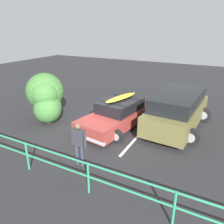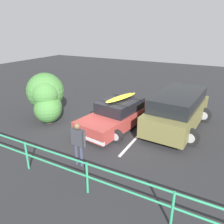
{
  "view_description": "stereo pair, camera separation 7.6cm",
  "coord_description": "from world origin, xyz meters",
  "views": [
    {
      "loc": [
        -4.75,
        8.32,
        4.55
      ],
      "look_at": [
        -0.45,
        0.14,
        0.95
      ],
      "focal_mm": 35.0,
      "sensor_mm": 36.0,
      "label": 1
    },
    {
      "loc": [
        -4.82,
        8.29,
        4.55
      ],
      "look_at": [
        -0.45,
        0.14,
        0.95
      ],
      "focal_mm": 35.0,
      "sensor_mm": 36.0,
      "label": 2
    }
  ],
  "objects": [
    {
      "name": "parking_stripe",
      "position": [
        -1.73,
        -0.46,
        0.0
      ],
      "size": [
        0.12,
        4.83,
        0.0
      ],
      "primitive_type": "cube",
      "rotation": [
        0.0,
        0.0,
        1.57
      ],
      "color": "silver",
      "rests_on": "ground"
    },
    {
      "name": "ground_plane",
      "position": [
        0.0,
        0.0,
        -0.01
      ],
      "size": [
        44.0,
        44.0,
        0.02
      ],
      "primitive_type": "cube",
      "color": "#28282B",
      "rests_on": "ground"
    },
    {
      "name": "sedan_car",
      "position": [
        -0.46,
        -0.51,
        0.61
      ],
      "size": [
        2.76,
        4.69,
        1.58
      ],
      "color": "#9E3833",
      "rests_on": "ground"
    },
    {
      "name": "person_bystander",
      "position": [
        -0.71,
        3.07,
        0.97
      ],
      "size": [
        0.63,
        0.21,
        1.61
      ],
      "color": "#33384C",
      "rests_on": "ground"
    },
    {
      "name": "bush_near_left",
      "position": [
        3.1,
        0.56,
        1.23
      ],
      "size": [
        2.13,
        2.1,
        2.42
      ],
      "color": "#4C3828",
      "rests_on": "ground"
    },
    {
      "name": "suv_car",
      "position": [
        -3.01,
        -1.65,
        0.91
      ],
      "size": [
        2.89,
        4.94,
        1.76
      ],
      "color": "brown",
      "rests_on": "ground"
    },
    {
      "name": "railing_fence",
      "position": [
        -1.76,
        4.09,
        0.7
      ],
      "size": [
        9.84,
        0.08,
        1.02
      ],
      "color": "#2D9366",
      "rests_on": "ground"
    }
  ]
}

